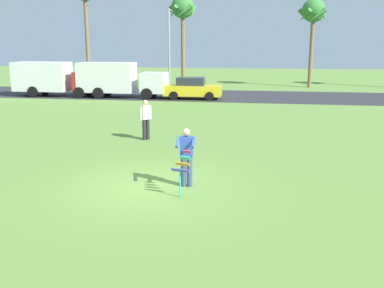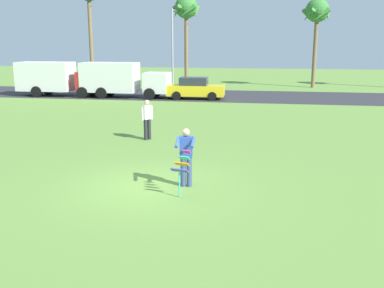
# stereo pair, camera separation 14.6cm
# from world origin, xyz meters

# --- Properties ---
(ground_plane) EXTENTS (120.00, 120.00, 0.00)m
(ground_plane) POSITION_xyz_m (0.00, 0.00, 0.00)
(ground_plane) COLOR olive
(road_strip) EXTENTS (120.00, 8.00, 0.01)m
(road_strip) POSITION_xyz_m (0.00, 22.79, 0.01)
(road_strip) COLOR #2D2D33
(road_strip) RESTS_ON ground
(person_kite_flyer) EXTENTS (0.57, 0.68, 1.73)m
(person_kite_flyer) POSITION_xyz_m (1.00, 0.20, 0.95)
(person_kite_flyer) COLOR #384772
(person_kite_flyer) RESTS_ON ground
(kite_held) EXTENTS (0.53, 0.70, 1.24)m
(kite_held) POSITION_xyz_m (1.03, -0.60, 0.85)
(kite_held) COLOR #D83399
(kite_held) RESTS_ON ground
(parked_truck_red_cab) EXTENTS (6.71, 2.14, 2.62)m
(parked_truck_red_cab) POSITION_xyz_m (-13.04, 20.39, 1.41)
(parked_truck_red_cab) COLOR #B2231E
(parked_truck_red_cab) RESTS_ON ground
(parked_truck_white_box) EXTENTS (6.72, 2.16, 2.62)m
(parked_truck_white_box) POSITION_xyz_m (-7.81, 20.39, 1.41)
(parked_truck_white_box) COLOR silver
(parked_truck_white_box) RESTS_ON ground
(parked_car_yellow) EXTENTS (4.25, 1.93, 1.60)m
(parked_car_yellow) POSITION_xyz_m (-2.06, 20.39, 0.77)
(parked_car_yellow) COLOR yellow
(parked_car_yellow) RESTS_ON ground
(palm_tree_right_near) EXTENTS (2.58, 2.71, 8.33)m
(palm_tree_right_near) POSITION_xyz_m (-4.53, 30.12, 6.93)
(palm_tree_right_near) COLOR brown
(palm_tree_right_near) RESTS_ON ground
(palm_tree_centre_far) EXTENTS (2.58, 2.71, 7.93)m
(palm_tree_centre_far) POSITION_xyz_m (7.31, 30.65, 6.56)
(palm_tree_centre_far) COLOR brown
(palm_tree_centre_far) RESTS_ON ground
(streetlight_pole) EXTENTS (0.24, 1.65, 7.00)m
(streetlight_pole) POSITION_xyz_m (-5.32, 27.76, 4.00)
(streetlight_pole) COLOR #9E9EA3
(streetlight_pole) RESTS_ON ground
(person_walker_near) EXTENTS (0.41, 0.45, 1.73)m
(person_walker_near) POSITION_xyz_m (-1.83, 6.23, 0.93)
(person_walker_near) COLOR #26262B
(person_walker_near) RESTS_ON ground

